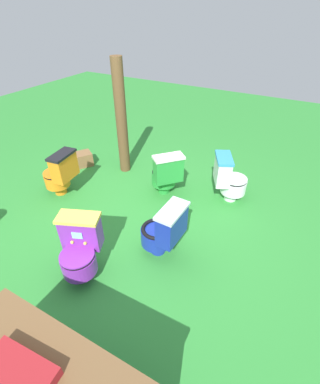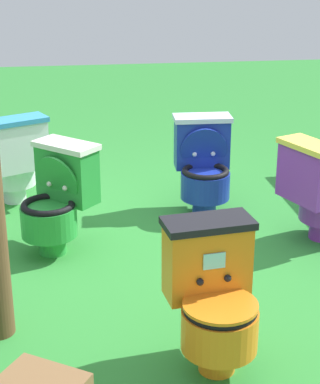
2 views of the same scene
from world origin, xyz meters
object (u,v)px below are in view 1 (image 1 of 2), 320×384
at_px(toilet_white, 229,179).
at_px(small_crate, 82,159).
at_px(toilet_purple, 80,249).
at_px(wooden_post, 121,119).
at_px(toilet_orange, 60,174).
at_px(toilet_blue, 163,230).
at_px(toilet_green, 166,174).

relative_size(toilet_white, small_crate, 2.01).
bearing_deg(toilet_purple, wooden_post, -89.54).
bearing_deg(wooden_post, toilet_white, -179.74).
bearing_deg(toilet_orange, toilet_blue, -107.41).
bearing_deg(toilet_white, wooden_post, -115.36).
relative_size(toilet_green, wooden_post, 0.39).
height_order(toilet_white, toilet_orange, same).
relative_size(toilet_purple, toilet_orange, 1.00).
distance_m(toilet_white, toilet_purple, 2.31).
distance_m(toilet_blue, toilet_orange, 1.98).
xyz_separation_m(toilet_orange, toilet_green, (-1.40, -0.76, 0.00)).
relative_size(wooden_post, small_crate, 5.17).
relative_size(toilet_white, toilet_green, 1.00).
relative_size(toilet_white, toilet_purple, 1.00).
xyz_separation_m(toilet_orange, small_crate, (0.37, -0.82, -0.25)).
height_order(toilet_white, small_crate, toilet_white).
relative_size(toilet_blue, toilet_white, 1.00).
bearing_deg(toilet_orange, toilet_green, -69.29).
relative_size(toilet_blue, toilet_orange, 1.00).
height_order(toilet_purple, toilet_green, same).
distance_m(toilet_white, toilet_green, 0.93).
distance_m(toilet_blue, small_crate, 2.60).
bearing_deg(toilet_white, toilet_blue, -38.37).
bearing_deg(toilet_green, toilet_blue, -111.22).
bearing_deg(wooden_post, toilet_orange, 69.13).
relative_size(toilet_purple, toilet_green, 1.00).
relative_size(toilet_blue, toilet_green, 1.00).
xyz_separation_m(toilet_purple, small_crate, (1.68, -1.83, -0.25)).
distance_m(toilet_blue, toilet_green, 1.22).
height_order(toilet_blue, toilet_orange, same).
bearing_deg(toilet_white, toilet_green, -94.58).
bearing_deg(toilet_green, toilet_orange, 160.58).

